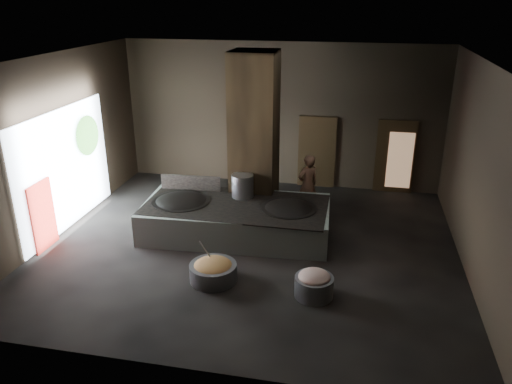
% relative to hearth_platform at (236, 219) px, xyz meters
% --- Properties ---
extents(floor, '(10.00, 9.00, 0.10)m').
position_rel_hearth_platform_xyz_m(floor, '(0.50, -0.56, -0.46)').
color(floor, black).
rests_on(floor, ground).
extents(ceiling, '(10.00, 9.00, 0.10)m').
position_rel_hearth_platform_xyz_m(ceiling, '(0.50, -0.56, 4.14)').
color(ceiling, black).
rests_on(ceiling, back_wall).
extents(back_wall, '(10.00, 0.10, 4.50)m').
position_rel_hearth_platform_xyz_m(back_wall, '(0.50, 3.99, 1.84)').
color(back_wall, black).
rests_on(back_wall, ground).
extents(front_wall, '(10.00, 0.10, 4.50)m').
position_rel_hearth_platform_xyz_m(front_wall, '(0.50, -5.11, 1.84)').
color(front_wall, black).
rests_on(front_wall, ground).
extents(left_wall, '(0.10, 9.00, 4.50)m').
position_rel_hearth_platform_xyz_m(left_wall, '(-4.55, -0.56, 1.84)').
color(left_wall, black).
rests_on(left_wall, ground).
extents(right_wall, '(0.10, 9.00, 4.50)m').
position_rel_hearth_platform_xyz_m(right_wall, '(5.55, -0.56, 1.84)').
color(right_wall, black).
rests_on(right_wall, ground).
extents(pillar, '(1.20, 1.20, 4.50)m').
position_rel_hearth_platform_xyz_m(pillar, '(0.20, 1.34, 1.84)').
color(pillar, black).
rests_on(pillar, ground).
extents(hearth_platform, '(4.83, 2.50, 0.82)m').
position_rel_hearth_platform_xyz_m(hearth_platform, '(0.00, 0.00, 0.00)').
color(hearth_platform, '#A7B9AA').
rests_on(hearth_platform, ground).
extents(platform_cap, '(4.62, 2.22, 0.03)m').
position_rel_hearth_platform_xyz_m(platform_cap, '(0.00, 0.00, 0.40)').
color(platform_cap, black).
rests_on(platform_cap, hearth_platform).
extents(wok_left, '(1.49, 1.49, 0.41)m').
position_rel_hearth_platform_xyz_m(wok_left, '(-1.45, -0.05, 0.34)').
color(wok_left, black).
rests_on(wok_left, hearth_platform).
extents(wok_left_rim, '(1.52, 1.52, 0.05)m').
position_rel_hearth_platform_xyz_m(wok_left_rim, '(-1.45, -0.05, 0.41)').
color(wok_left_rim, black).
rests_on(wok_left_rim, hearth_platform).
extents(wok_right, '(1.38, 1.38, 0.39)m').
position_rel_hearth_platform_xyz_m(wok_right, '(1.35, 0.05, 0.34)').
color(wok_right, black).
rests_on(wok_right, hearth_platform).
extents(wok_right_rim, '(1.42, 1.42, 0.05)m').
position_rel_hearth_platform_xyz_m(wok_right_rim, '(1.35, 0.05, 0.41)').
color(wok_right_rim, black).
rests_on(wok_right_rim, hearth_platform).
extents(stock_pot, '(0.57, 0.57, 0.62)m').
position_rel_hearth_platform_xyz_m(stock_pot, '(0.05, 0.55, 0.72)').
color(stock_pot, '#A5A7AD').
rests_on(stock_pot, hearth_platform).
extents(splash_guard, '(1.64, 0.15, 0.41)m').
position_rel_hearth_platform_xyz_m(splash_guard, '(-1.45, 0.75, 0.62)').
color(splash_guard, black).
rests_on(splash_guard, hearth_platform).
extents(cook, '(0.75, 0.71, 1.73)m').
position_rel_hearth_platform_xyz_m(cook, '(1.65, 1.65, 0.45)').
color(cook, brown).
rests_on(cook, ground).
extents(veg_basin, '(1.31, 1.31, 0.38)m').
position_rel_hearth_platform_xyz_m(veg_basin, '(0.04, -2.29, -0.22)').
color(veg_basin, slate).
rests_on(veg_basin, ground).
extents(veg_fill, '(0.85, 0.85, 0.26)m').
position_rel_hearth_platform_xyz_m(veg_fill, '(0.04, -2.29, -0.06)').
color(veg_fill, '#949447').
rests_on(veg_fill, veg_basin).
extents(ladle, '(0.31, 0.32, 0.73)m').
position_rel_hearth_platform_xyz_m(ladle, '(-0.11, -2.14, 0.14)').
color(ladle, '#A5A7AD').
rests_on(ladle, veg_basin).
extents(meat_basin, '(0.93, 0.93, 0.44)m').
position_rel_hearth_platform_xyz_m(meat_basin, '(2.25, -2.47, -0.19)').
color(meat_basin, slate).
rests_on(meat_basin, ground).
extents(meat_fill, '(0.67, 0.67, 0.25)m').
position_rel_hearth_platform_xyz_m(meat_fill, '(2.25, -2.47, 0.04)').
color(meat_fill, tan).
rests_on(meat_fill, meat_basin).
extents(doorway_near, '(1.18, 0.08, 2.38)m').
position_rel_hearth_platform_xyz_m(doorway_near, '(1.70, 3.89, 0.69)').
color(doorway_near, black).
rests_on(doorway_near, ground).
extents(doorway_near_glow, '(0.87, 0.04, 2.05)m').
position_rel_hearth_platform_xyz_m(doorway_near_glow, '(1.93, 3.98, 0.64)').
color(doorway_near_glow, '#8C6647').
rests_on(doorway_near_glow, ground).
extents(doorway_far, '(1.18, 0.08, 2.38)m').
position_rel_hearth_platform_xyz_m(doorway_far, '(4.10, 3.89, 0.69)').
color(doorway_far, black).
rests_on(doorway_far, ground).
extents(doorway_far_glow, '(0.75, 0.04, 1.76)m').
position_rel_hearth_platform_xyz_m(doorway_far_glow, '(4.25, 3.83, 0.64)').
color(doorway_far_glow, '#8C6647').
rests_on(doorway_far_glow, ground).
extents(left_opening, '(0.04, 4.20, 3.10)m').
position_rel_hearth_platform_xyz_m(left_opening, '(-4.45, -0.36, 1.19)').
color(left_opening, white).
rests_on(left_opening, ground).
extents(pavilion_sliver, '(0.05, 0.90, 1.70)m').
position_rel_hearth_platform_xyz_m(pavilion_sliver, '(-4.38, -1.66, 0.44)').
color(pavilion_sliver, maroon).
rests_on(pavilion_sliver, ground).
extents(tree_silhouette, '(0.28, 1.10, 1.10)m').
position_rel_hearth_platform_xyz_m(tree_silhouette, '(-4.35, 0.74, 1.79)').
color(tree_silhouette, '#194714').
rests_on(tree_silhouette, left_opening).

